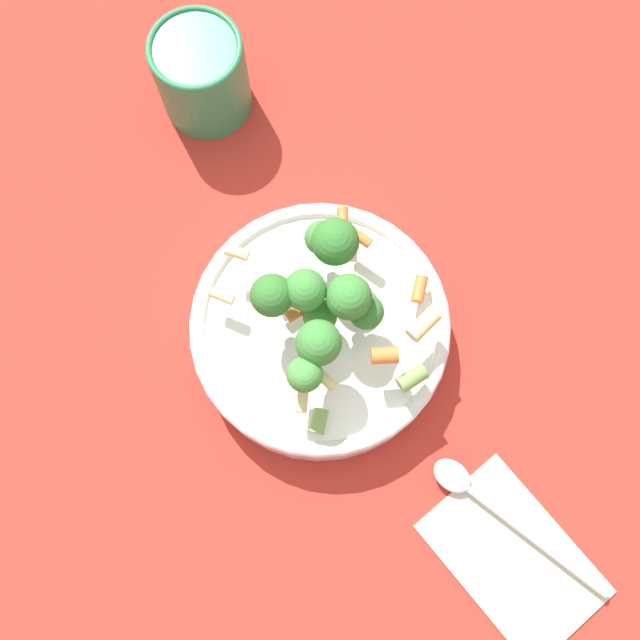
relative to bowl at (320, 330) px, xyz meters
name	(u,v)px	position (x,y,z in m)	size (l,w,h in m)	color
ground_plane	(320,336)	(0.00, 0.00, -0.03)	(3.00, 3.00, 0.00)	#B72D23
bowl	(320,330)	(0.00, 0.00, 0.00)	(0.23, 0.23, 0.05)	white
pasta_salad	(324,298)	(0.00, 0.01, 0.07)	(0.20, 0.20, 0.08)	#8CB766
cup	(202,74)	(-0.16, 0.22, 0.02)	(0.09, 0.09, 0.09)	#2D7F51
napkin	(514,559)	(0.21, -0.16, -0.02)	(0.18, 0.17, 0.01)	beige
spoon	(488,503)	(0.18, -0.12, -0.02)	(0.17, 0.09, 0.01)	silver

